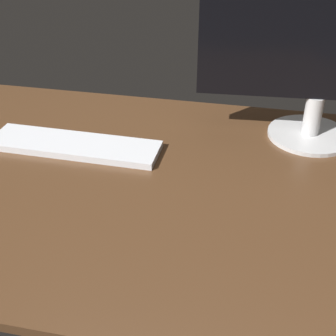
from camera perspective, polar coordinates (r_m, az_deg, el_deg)
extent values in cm
cube|color=#4C301C|center=(102.00, 1.14, -2.30)|extent=(140.00, 84.00, 2.00)
cylinder|color=silver|center=(124.14, 16.88, 3.92)|extent=(20.88, 20.88, 1.05)
cylinder|color=silver|center=(121.71, 17.29, 6.17)|extent=(4.37, 4.37, 9.88)
cube|color=black|center=(113.39, 19.41, 17.37)|extent=(58.13, 6.98, 39.62)
cube|color=silver|center=(115.78, -11.37, 2.74)|extent=(41.94, 11.95, 1.66)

